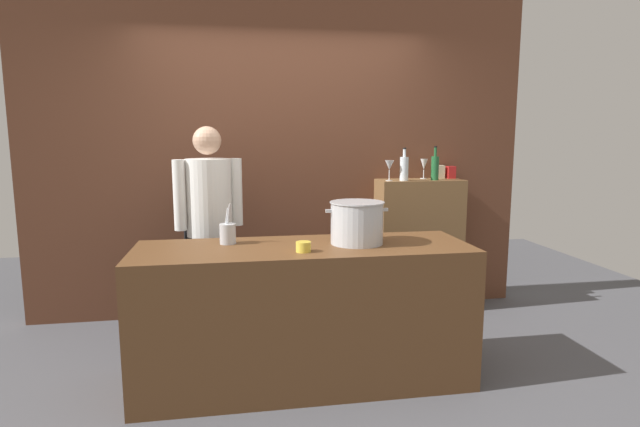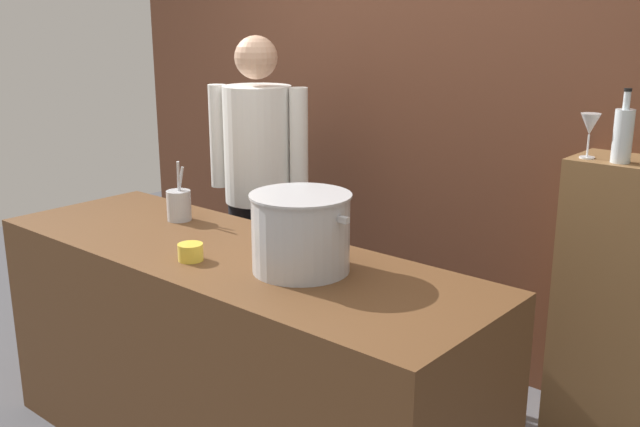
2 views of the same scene
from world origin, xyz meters
name	(u,v)px [view 1 (image 1 of 2)]	position (x,y,z in m)	size (l,w,h in m)	color
ground_plane	(305,379)	(0.00, 0.00, 0.00)	(8.00, 8.00, 0.00)	#4C4C51
brick_back_panel	(282,146)	(0.00, 1.40, 1.50)	(4.40, 0.10, 3.00)	brown
prep_counter	(304,314)	(0.00, 0.00, 0.45)	(2.12, 0.70, 0.90)	brown
bar_cabinet	(418,246)	(1.21, 1.19, 0.60)	(0.76, 0.32, 1.20)	brown
chef	(209,219)	(-0.62, 0.78, 0.96)	(0.50, 0.40, 1.66)	black
stockpot_large	(357,223)	(0.35, 0.02, 1.04)	(0.41, 0.35, 0.27)	#B7BABF
utensil_crock	(228,233)	(-0.48, 0.15, 0.97)	(0.10, 0.10, 0.26)	#B7BABF
butter_jar	(303,247)	(-0.03, -0.16, 0.93)	(0.09, 0.09, 0.06)	yellow
wine_bottle_green	(435,167)	(1.32, 1.11, 1.32)	(0.07, 0.07, 0.30)	#1E592D
wine_bottle_clear	(404,168)	(1.03, 1.11, 1.31)	(0.07, 0.07, 0.29)	silver
wine_glass_short	(424,165)	(1.28, 1.28, 1.33)	(0.07, 0.07, 0.18)	silver
wine_glass_wide	(389,166)	(0.90, 1.11, 1.33)	(0.08, 0.08, 0.18)	silver
spice_tin_red	(451,172)	(1.53, 1.26, 1.26)	(0.07, 0.07, 0.11)	red
spice_tin_cream	(439,172)	(1.43, 1.28, 1.26)	(0.08, 0.08, 0.12)	beige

